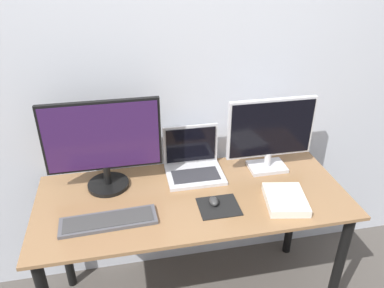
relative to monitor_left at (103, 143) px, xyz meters
The scene contains 9 objects.
wall_back 0.52m from the monitor_left, 28.37° to the left, with size 7.00×0.05×2.50m.
desk 0.58m from the monitor_left, 22.14° to the right, with size 1.53×0.65×0.77m.
monitor_left is the anchor object (origin of this frame).
monitor_right 0.86m from the monitor_left, ahead, with size 0.47×0.14×0.41m.
laptop 0.49m from the monitor_left, ahead, with size 0.30×0.24×0.24m.
keyboard 0.38m from the monitor_left, 90.25° to the right, with size 0.43×0.15×0.02m.
mousepad 0.63m from the monitor_left, 28.64° to the right, with size 0.19×0.17×0.00m.
mouse 0.60m from the monitor_left, 27.67° to the right, with size 0.04×0.07×0.03m.
book 0.92m from the monitor_left, 20.47° to the right, with size 0.23×0.26×0.04m.
Camera 1 is at (-0.30, -1.14, 1.89)m, focal length 35.00 mm.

